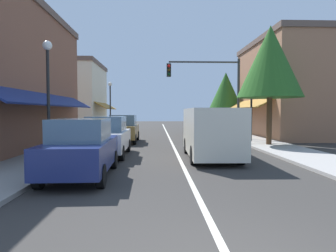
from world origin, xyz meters
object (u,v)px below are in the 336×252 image
object	(u,v)px
parked_car_nearest_left	(82,148)
parked_car_third_left	(124,129)
van_in_lane	(211,131)
street_lamp_left_far	(110,99)
street_lamp_left_near	(48,81)
traffic_signal_mast_arm	(214,84)
street_lamp_right_mid	(251,95)
parked_car_second_left	(107,136)
tree_right_near	(270,62)
tree_right_far	(226,90)

from	to	relation	value
parked_car_nearest_left	parked_car_third_left	world-z (taller)	same
parked_car_third_left	van_in_lane	xyz separation A→B (m)	(4.41, -6.73, 0.27)
parked_car_nearest_left	street_lamp_left_far	xyz separation A→B (m)	(-1.98, 18.55, 2.29)
parked_car_third_left	street_lamp_left_near	size ratio (longest dim) A/B	0.87
traffic_signal_mast_arm	street_lamp_right_mid	xyz separation A→B (m)	(2.01, -2.09, -0.85)
parked_car_nearest_left	street_lamp_right_mid	xyz separation A→B (m)	(8.26, 9.69, 2.16)
parked_car_second_left	van_in_lane	xyz separation A→B (m)	(4.50, -0.79, 0.27)
traffic_signal_mast_arm	street_lamp_left_far	world-z (taller)	traffic_signal_mast_arm
parked_car_nearest_left	traffic_signal_mast_arm	distance (m)	13.67
parked_car_third_left	tree_right_near	distance (m)	9.71
parked_car_second_left	tree_right_far	world-z (taller)	tree_right_far
street_lamp_left_far	street_lamp_right_mid	bearing A→B (deg)	-40.89
van_in_lane	tree_right_near	distance (m)	6.86
van_in_lane	street_lamp_left_near	size ratio (longest dim) A/B	1.11
street_lamp_left_far	tree_right_far	xyz separation A→B (m)	(10.84, 0.77, 0.84)
street_lamp_right_mid	tree_right_near	world-z (taller)	tree_right_near
street_lamp_left_near	tree_right_far	distance (m)	19.77
van_in_lane	tree_right_near	xyz separation A→B (m)	(4.10, 4.14, 3.63)
parked_car_second_left	tree_right_near	world-z (taller)	tree_right_near
van_in_lane	parked_car_nearest_left	bearing A→B (deg)	-141.01
parked_car_nearest_left	tree_right_near	xyz separation A→B (m)	(8.65, 7.68, 3.90)
parked_car_nearest_left	parked_car_second_left	size ratio (longest dim) A/B	1.01
street_lamp_left_near	tree_right_far	bearing A→B (deg)	56.81
parked_car_third_left	tree_right_far	distance (m)	12.95
traffic_signal_mast_arm	tree_right_near	world-z (taller)	tree_right_near
parked_car_nearest_left	tree_right_far	world-z (taller)	tree_right_far
street_lamp_left_far	tree_right_far	world-z (taller)	tree_right_far
parked_car_second_left	street_lamp_left_far	bearing A→B (deg)	98.20
parked_car_second_left	tree_right_near	size ratio (longest dim) A/B	0.60
van_in_lane	traffic_signal_mast_arm	bearing A→B (deg)	79.50
street_lamp_left_near	street_lamp_left_far	world-z (taller)	street_lamp_left_near
parked_car_third_left	traffic_signal_mast_arm	bearing A→B (deg)	13.96
parked_car_second_left	street_lamp_left_near	bearing A→B (deg)	-142.42
street_lamp_left_near	tree_right_far	world-z (taller)	tree_right_far
parked_car_third_left	parked_car_nearest_left	bearing A→B (deg)	-90.68
parked_car_second_left	street_lamp_right_mid	xyz separation A→B (m)	(8.20, 5.35, 2.16)
parked_car_nearest_left	parked_car_third_left	bearing A→B (deg)	87.85
parked_car_second_left	tree_right_far	size ratio (longest dim) A/B	0.72
street_lamp_right_mid	tree_right_far	world-z (taller)	tree_right_far
parked_car_nearest_left	tree_right_far	distance (m)	21.49
parked_car_nearest_left	traffic_signal_mast_arm	world-z (taller)	traffic_signal_mast_arm
street_lamp_left_far	tree_right_near	size ratio (longest dim) A/B	0.69
parked_car_nearest_left	street_lamp_left_near	distance (m)	4.12
street_lamp_right_mid	street_lamp_left_near	bearing A→B (deg)	-145.98
parked_car_third_left	street_lamp_right_mid	size ratio (longest dim) A/B	0.92
parked_car_third_left	street_lamp_left_near	xyz separation A→B (m)	(-2.10, -7.48, 2.31)
parked_car_nearest_left	parked_car_third_left	distance (m)	10.28
parked_car_second_left	street_lamp_left_near	world-z (taller)	street_lamp_left_near
parked_car_nearest_left	tree_right_near	world-z (taller)	tree_right_near
parked_car_nearest_left	van_in_lane	xyz separation A→B (m)	(4.56, 3.55, 0.27)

